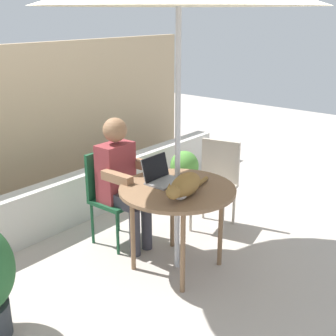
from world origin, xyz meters
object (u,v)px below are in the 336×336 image
object	(u,v)px
laptop	(160,174)
cat	(184,186)
person_seated	(121,176)
patio_table	(177,195)
chair_occupied	(110,190)
chair_empty	(217,177)
potted_plant_corner	(184,172)

from	to	relation	value
laptop	cat	bearing A→B (deg)	-109.62
cat	person_seated	bearing A→B (deg)	82.55
patio_table	chair_occupied	xyz separation A→B (m)	(0.00, 0.81, -0.15)
patio_table	chair_occupied	world-z (taller)	chair_occupied
chair_empty	person_seated	distance (m)	1.03
chair_occupied	person_seated	xyz separation A→B (m)	(0.00, -0.16, 0.17)
potted_plant_corner	person_seated	bearing A→B (deg)	-168.75
patio_table	person_seated	distance (m)	0.65
patio_table	person_seated	size ratio (longest dim) A/B	0.79
person_seated	chair_empty	bearing A→B (deg)	-25.58
chair_occupied	chair_empty	xyz separation A→B (m)	(0.92, -0.60, 0.00)
person_seated	patio_table	bearing A→B (deg)	-90.00
potted_plant_corner	chair_occupied	bearing A→B (deg)	-175.60
laptop	cat	distance (m)	0.38
chair_occupied	person_seated	world-z (taller)	person_seated
cat	potted_plant_corner	distance (m)	1.82
patio_table	chair_empty	world-z (taller)	chair_empty
patio_table	laptop	world-z (taller)	laptop
patio_table	person_seated	world-z (taller)	person_seated
laptop	patio_table	bearing A→B (deg)	-96.28
chair_empty	laptop	world-z (taller)	laptop
potted_plant_corner	patio_table	bearing A→B (deg)	-144.90
chair_empty	person_seated	xyz separation A→B (m)	(-0.92, 0.44, 0.17)
chair_empty	cat	xyz separation A→B (m)	(-1.02, -0.36, 0.30)
chair_occupied	person_seated	bearing A→B (deg)	-90.00
patio_table	cat	distance (m)	0.24
chair_empty	person_seated	world-z (taller)	person_seated
person_seated	potted_plant_corner	world-z (taller)	person_seated
patio_table	chair_occupied	size ratio (longest dim) A/B	1.09
patio_table	potted_plant_corner	size ratio (longest dim) A/B	1.68
person_seated	cat	distance (m)	0.82
patio_table	chair_empty	distance (m)	0.95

